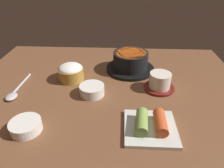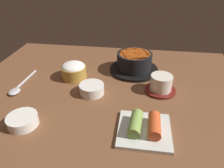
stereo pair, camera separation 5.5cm
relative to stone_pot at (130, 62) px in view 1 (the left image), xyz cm
name	(u,v)px [view 1 (the left image)]	position (x,y,z in cm)	size (l,w,h in cm)	color
dining_table	(107,90)	(-8.61, -14.41, -4.63)	(100.00, 76.00, 2.00)	brown
stone_pot	(130,62)	(0.00, 0.00, 0.00)	(19.47, 19.47, 7.67)	black
rice_bowl	(71,72)	(-22.43, -8.84, -0.43)	(9.45, 9.45, 6.31)	#B78C38
tea_cup_with_saucer	(160,82)	(9.86, -13.86, -0.78)	(10.57, 10.57, 6.10)	maroon
banchan_cup_center	(92,90)	(-13.23, -18.47, -1.79)	(8.34, 8.34, 3.41)	white
kimchi_plate	(151,125)	(4.63, -34.40, -2.10)	(13.90, 13.90, 4.27)	silver
side_bowl_near	(26,126)	(-28.57, -36.33, -2.07)	(8.39, 8.39, 2.88)	white
spoon	(15,93)	(-39.49, -19.75, -3.01)	(3.60, 17.98, 1.35)	#B7B7BC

